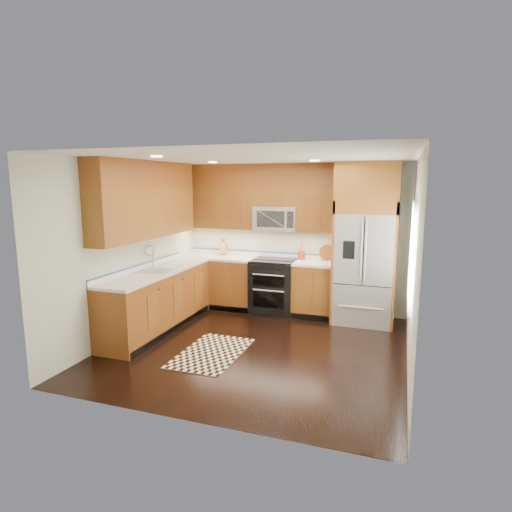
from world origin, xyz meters
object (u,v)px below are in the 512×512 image
(knife_block, at_px, (223,248))
(rug, at_px, (212,353))
(refrigerator, at_px, (366,244))
(range, at_px, (274,286))
(utensil_crock, at_px, (301,253))

(knife_block, bearing_deg, rug, -70.58)
(refrigerator, bearing_deg, range, 178.60)
(refrigerator, relative_size, rug, 1.99)
(range, distance_m, refrigerator, 1.76)
(refrigerator, height_order, knife_block, refrigerator)
(range, xyz_separation_m, refrigerator, (1.55, -0.04, 0.83))
(range, bearing_deg, rug, -97.04)
(utensil_crock, bearing_deg, range, -155.29)
(refrigerator, distance_m, utensil_crock, 1.16)
(range, relative_size, refrigerator, 0.36)
(refrigerator, bearing_deg, utensil_crock, 167.78)
(refrigerator, height_order, utensil_crock, refrigerator)
(refrigerator, xyz_separation_m, knife_block, (-2.62, 0.28, -0.24))
(range, height_order, rug, range)
(refrigerator, distance_m, rug, 3.01)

